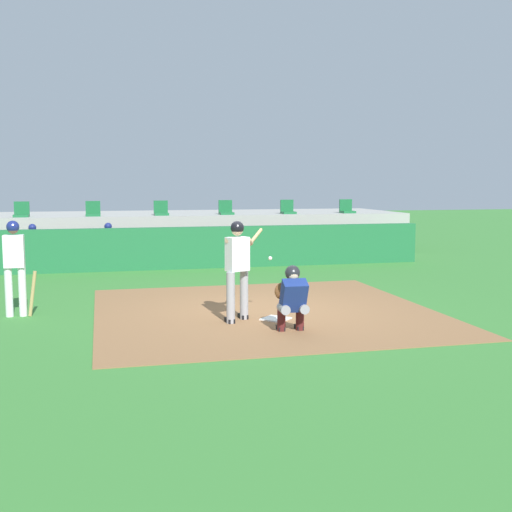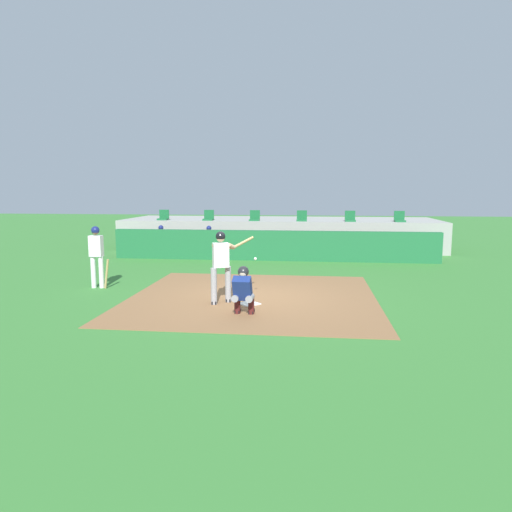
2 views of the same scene
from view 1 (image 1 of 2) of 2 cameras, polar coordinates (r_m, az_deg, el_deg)
The scene contains 17 objects.
ground_plane at distance 12.40m, azimuth 0.77°, elevation -4.96°, with size 80.00×80.00×0.00m, color #387A33.
dirt_infield at distance 12.40m, azimuth 0.77°, elevation -4.93°, with size 6.40×6.40×0.01m, color olive.
home_plate at distance 11.64m, azimuth 1.76°, elevation -5.61°, with size 0.44×0.44×0.02m, color white.
batter_at_plate at distance 11.36m, azimuth -1.60°, elevation -0.73°, with size 0.94×1.20×1.80m.
catcher_crouched at distance 10.60m, azimuth 3.21°, elevation -3.60°, with size 0.49×2.04×1.13m.
on_deck_batter at distance 12.60m, azimuth -20.68°, elevation -0.50°, with size 0.58×0.23×1.79m.
dugout_wall at distance 18.61m, azimuth -4.25°, elevation 0.77°, with size 13.00×0.30×1.20m, color #1E6638.
dugout_bench at distance 19.63m, azimuth -4.72°, elevation -0.03°, with size 11.80×0.44×0.45m, color olive.
dugout_player_0 at distance 19.28m, azimuth -19.27°, elevation 0.84°, with size 0.49×0.70×1.30m.
dugout_player_1 at distance 19.19m, azimuth -12.99°, elevation 1.02°, with size 0.49×0.70×1.30m.
stands_platform at distance 22.94m, azimuth -6.07°, elevation 2.10°, with size 15.00×4.40×1.40m, color #9E9E99.
stadium_seat_0 at distance 21.29m, azimuth -20.16°, elevation 3.64°, with size 0.46×0.46×0.48m.
stadium_seat_1 at distance 21.16m, azimuth -14.31°, elevation 3.83°, with size 0.46×0.46×0.48m.
stadium_seat_2 at distance 21.25m, azimuth -8.45°, elevation 3.97°, with size 0.46×0.46×0.48m.
stadium_seat_3 at distance 21.56m, azimuth -2.69°, elevation 4.07°, with size 0.46×0.46×0.48m.
stadium_seat_4 at distance 22.08m, azimuth 2.85°, elevation 4.13°, with size 0.46×0.46×0.48m.
stadium_seat_5 at distance 22.79m, azimuth 8.09°, elevation 4.15°, with size 0.46×0.46×0.48m.
Camera 1 is at (-3.05, -11.76, 2.49)m, focal length 44.92 mm.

